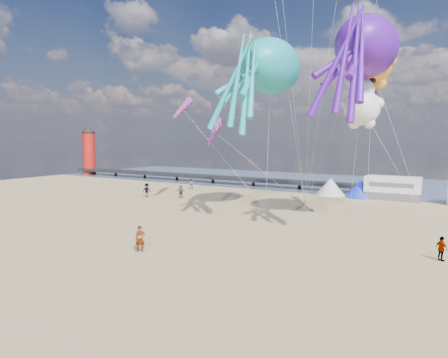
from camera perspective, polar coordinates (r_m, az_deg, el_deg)
ground at (r=21.56m, az=-12.59°, el=-15.88°), size 120.00×120.00×0.00m
water at (r=71.12m, az=19.95°, el=-0.79°), size 120.00×120.00×0.00m
pier at (r=72.20m, az=-4.26°, el=0.43°), size 60.00×3.00×0.50m
lighthouse at (r=91.19m, az=-18.73°, el=3.50°), size 2.60×2.60×9.00m
motorhome_0 at (r=55.24m, az=22.94°, el=-1.21°), size 6.60×2.50×3.00m
tent_white at (r=56.99m, az=14.96°, el=-1.04°), size 4.00×4.00×2.40m
tent_blue at (r=56.00m, az=18.88°, el=-1.28°), size 4.00×4.00×2.40m
rope_line at (r=18.62m, az=-24.04°, el=-19.85°), size 34.00×0.03×0.03m
standing_person at (r=28.66m, az=-11.89°, el=-8.39°), size 0.80×0.77×1.84m
beachgoer_1 at (r=62.24m, az=-4.73°, el=-0.69°), size 0.88×0.82×1.51m
beachgoer_2 at (r=54.01m, az=-10.98°, el=-1.60°), size 1.07×1.14×1.87m
beachgoer_3 at (r=29.66m, az=28.64°, el=-8.74°), size 1.18×1.14×1.62m
beachgoer_4 at (r=52.88m, az=-6.20°, el=-1.80°), size 1.00×0.44×1.68m
sandbag_a at (r=43.76m, az=6.01°, el=-4.40°), size 0.50×0.35×0.22m
sandbag_b at (r=43.31m, az=17.46°, el=-4.75°), size 0.50×0.35×0.22m
sandbag_c at (r=43.98m, az=26.58°, el=-4.95°), size 0.50×0.35×0.22m
sandbag_d at (r=43.90m, az=19.70°, el=-4.68°), size 0.50×0.35×0.22m
sandbag_e at (r=46.13m, az=11.53°, el=-3.95°), size 0.50×0.35×0.22m
kite_octopus_teal at (r=41.86m, az=6.68°, el=15.67°), size 7.31×11.46×12.13m
kite_octopus_purple at (r=37.59m, az=19.71°, el=17.40°), size 7.92×11.09×11.65m
kite_panda at (r=37.68m, az=19.13°, el=9.59°), size 4.86×4.75×5.33m
kite_teddy_orange at (r=39.40m, az=20.37°, el=14.85°), size 4.28×4.04×5.97m
windsock_left at (r=49.42m, az=-6.01°, el=9.94°), size 3.41×6.62×6.67m
windsock_mid at (r=41.28m, az=20.37°, el=11.96°), size 3.45×6.50×6.62m
windsock_right at (r=41.69m, az=-1.34°, el=6.74°), size 2.41×5.25×5.22m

